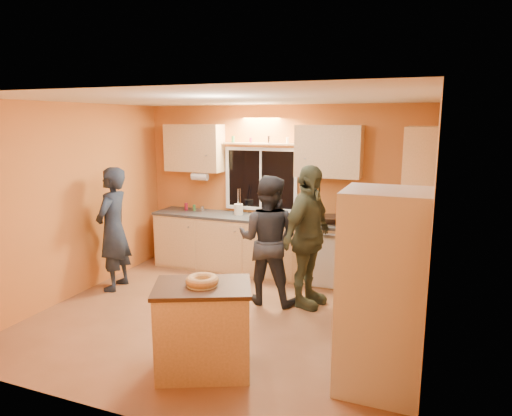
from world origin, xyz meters
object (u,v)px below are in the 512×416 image
at_px(person_center, 268,240).
at_px(person_right, 308,237).
at_px(person_left, 113,229).
at_px(island, 203,328).
at_px(refrigerator, 382,292).

relative_size(person_center, person_right, 0.92).
relative_size(person_left, person_center, 1.03).
height_order(island, person_right, person_right).
relative_size(refrigerator, island, 1.69).
relative_size(person_left, person_right, 0.95).
xyz_separation_m(person_left, person_right, (2.70, 0.40, 0.04)).
height_order(refrigerator, person_center, refrigerator).
distance_m(refrigerator, person_right, 1.90).
bearing_deg(person_left, island, 46.72).
height_order(person_left, person_center, person_left).
bearing_deg(person_center, person_left, 6.47).
xyz_separation_m(person_left, person_center, (2.19, 0.33, -0.03)).
bearing_deg(island, person_center, 66.16).
bearing_deg(person_center, refrigerator, 135.11).
distance_m(island, person_right, 2.03).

